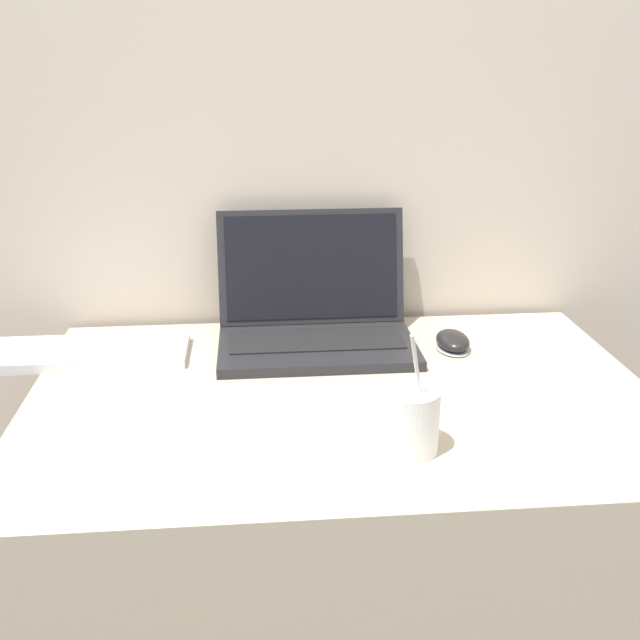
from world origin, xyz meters
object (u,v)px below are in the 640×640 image
Objects in this scene: drink_cup at (410,419)px; external_keyboard at (88,353)px; computer_mouse at (453,342)px; laptop at (315,315)px.

drink_cup is 0.52× the size of external_keyboard.
computer_mouse is 0.27× the size of external_keyboard.
drink_cup reaches higher than computer_mouse.
drink_cup reaches higher than external_keyboard.
external_keyboard is (-0.55, 0.40, -0.04)m from drink_cup.
laptop is 0.28m from computer_mouse.
computer_mouse is at bearing -11.92° from laptop.
laptop is 1.01× the size of external_keyboard.
laptop is at bearing 168.08° from computer_mouse.
laptop reaches higher than drink_cup.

